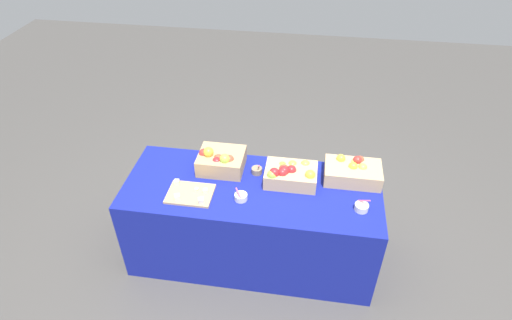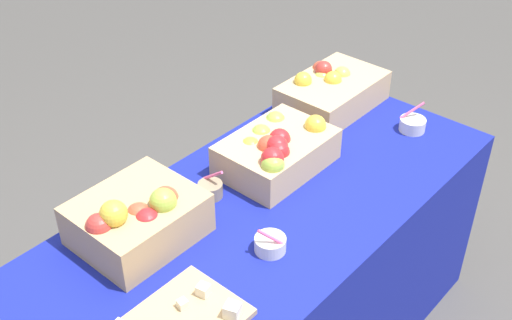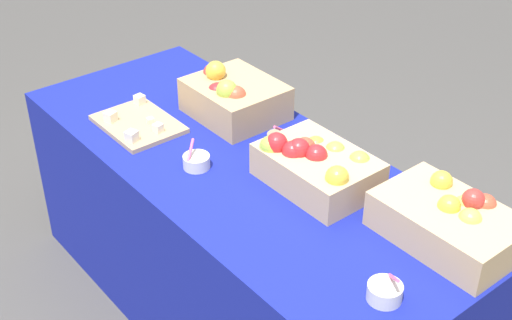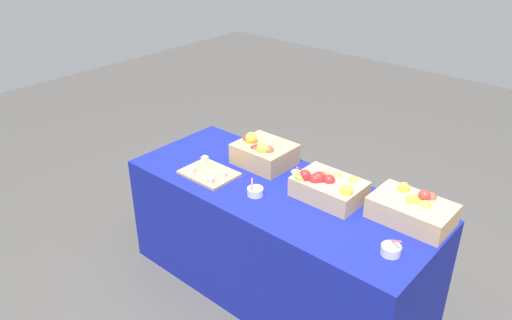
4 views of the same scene
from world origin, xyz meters
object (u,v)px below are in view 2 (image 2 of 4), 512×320
(apple_crate_left, at_px, (331,91))
(sample_bowl_mid, at_px, (412,124))
(sample_bowl_far, at_px, (210,189))
(apple_crate_right, at_px, (138,218))
(apple_crate_middle, at_px, (276,150))
(sample_bowl_near, at_px, (270,244))

(apple_crate_left, distance_m, sample_bowl_mid, 0.34)
(sample_bowl_mid, distance_m, sample_bowl_far, 0.83)
(apple_crate_right, xyz_separation_m, sample_bowl_mid, (1.06, -0.30, -0.05))
(sample_bowl_far, bearing_deg, apple_crate_right, 177.06)
(sample_bowl_far, bearing_deg, apple_crate_middle, -13.08)
(sample_bowl_near, distance_m, sample_bowl_far, 0.32)
(sample_bowl_mid, bearing_deg, apple_crate_middle, 156.14)
(apple_crate_left, height_order, apple_crate_right, apple_crate_right)
(sample_bowl_mid, xyz_separation_m, sample_bowl_far, (-0.77, 0.29, 0.00))
(apple_crate_right, relative_size, sample_bowl_near, 3.67)
(apple_crate_right, bearing_deg, sample_bowl_mid, -15.98)
(apple_crate_left, height_order, sample_bowl_near, apple_crate_left)
(apple_crate_middle, relative_size, apple_crate_right, 1.10)
(sample_bowl_near, bearing_deg, sample_bowl_mid, 1.41)
(apple_crate_middle, relative_size, sample_bowl_far, 3.68)
(apple_crate_left, distance_m, sample_bowl_far, 0.72)
(apple_crate_middle, distance_m, apple_crate_right, 0.55)
(apple_crate_middle, distance_m, sample_bowl_near, 0.41)
(apple_crate_left, bearing_deg, apple_crate_right, -178.36)
(apple_crate_middle, height_order, sample_bowl_near, apple_crate_middle)
(apple_crate_left, distance_m, apple_crate_right, 1.00)
(apple_crate_left, bearing_deg, sample_bowl_near, -155.90)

